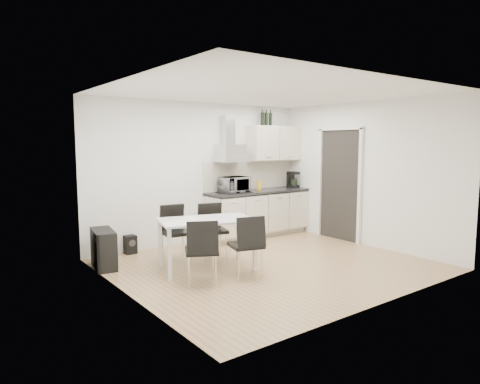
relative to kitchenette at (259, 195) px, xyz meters
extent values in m
plane|color=tan|center=(-1.19, -1.73, -0.83)|extent=(4.50, 4.50, 0.00)
cube|color=white|center=(-1.19, 0.27, 0.47)|extent=(4.50, 0.10, 2.60)
cube|color=white|center=(-1.19, -3.73, 0.47)|extent=(4.50, 0.10, 2.60)
cube|color=white|center=(-3.44, -1.73, 0.47)|extent=(0.10, 4.00, 2.60)
cube|color=white|center=(1.06, -1.73, 0.47)|extent=(0.10, 4.00, 2.60)
plane|color=white|center=(-1.19, -1.73, 1.77)|extent=(4.50, 4.50, 0.00)
cube|color=white|center=(1.02, -1.18, 0.22)|extent=(0.08, 1.04, 2.10)
cube|color=beige|center=(-0.04, 0.01, -0.78)|extent=(2.16, 0.52, 0.10)
cube|color=silver|center=(-0.04, -0.03, -0.35)|extent=(2.20, 0.60, 0.76)
cube|color=#242426|center=(-0.04, -0.04, 0.07)|extent=(2.22, 0.64, 0.04)
cube|color=beige|center=(-0.04, 0.25, 0.38)|extent=(2.20, 0.02, 0.58)
cube|color=silver|center=(0.46, 0.09, 1.02)|extent=(1.20, 0.35, 0.70)
cube|color=silver|center=(-0.64, 0.05, 0.82)|extent=(0.60, 0.46, 0.30)
cube|color=silver|center=(-0.64, 0.16, 1.27)|extent=(0.22, 0.20, 0.55)
imported|color=silver|center=(-0.63, -0.05, 0.27)|extent=(0.57, 0.36, 0.37)
cube|color=yellow|center=(0.06, 0.07, 0.18)|extent=(0.08, 0.04, 0.18)
cylinder|color=brown|center=(0.89, -0.08, 0.14)|extent=(0.04, 0.04, 0.11)
cylinder|color=#4C6626|center=(0.95, -0.08, 0.14)|extent=(0.04, 0.04, 0.11)
cylinder|color=black|center=(0.16, 0.09, 1.53)|extent=(0.07, 0.07, 0.32)
cylinder|color=black|center=(0.26, 0.09, 1.53)|extent=(0.07, 0.07, 0.32)
cylinder|color=black|center=(0.37, 0.09, 1.53)|extent=(0.07, 0.07, 0.32)
cube|color=white|center=(-2.07, -1.35, -0.10)|extent=(1.51, 1.10, 0.03)
cube|color=white|center=(-2.76, -1.51, -0.47)|extent=(0.06, 0.06, 0.72)
cube|color=white|center=(-1.56, -1.84, -0.47)|extent=(0.06, 0.06, 0.72)
cube|color=white|center=(-2.59, -0.86, -0.47)|extent=(0.06, 0.06, 0.72)
cube|color=white|center=(-1.38, -1.19, -0.47)|extent=(0.06, 0.06, 0.72)
cube|color=black|center=(-3.27, -0.37, -0.54)|extent=(0.40, 0.72, 0.57)
cube|color=gold|center=(-3.12, -0.37, -0.34)|extent=(0.11, 0.61, 0.09)
cube|color=black|center=(-2.64, 0.17, -0.67)|extent=(0.19, 0.17, 0.31)
camera|label=1|loc=(-5.35, -6.60, 1.03)|focal=32.00mm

